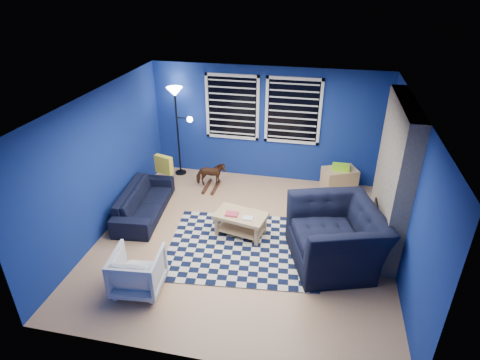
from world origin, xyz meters
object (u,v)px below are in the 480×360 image
at_px(sofa, 144,202).
at_px(floor_lamp, 177,104).
at_px(armchair_big, 336,236).
at_px(cabinet, 339,181).
at_px(armchair_bent, 138,271).
at_px(coffee_table, 241,220).
at_px(tv, 389,135).
at_px(rocking_horse, 211,174).

relative_size(sofa, floor_lamp, 0.91).
height_order(armchair_big, floor_lamp, floor_lamp).
bearing_deg(armchair_big, cabinet, 159.49).
distance_m(armchair_big, armchair_bent, 3.08).
xyz_separation_m(armchair_bent, coffee_table, (1.19, 1.65, -0.02)).
bearing_deg(floor_lamp, tv, -3.22).
xyz_separation_m(coffee_table, floor_lamp, (-1.85, 2.09, 1.35)).
bearing_deg(rocking_horse, armchair_bent, 155.60).
distance_m(sofa, floor_lamp, 2.27).
distance_m(sofa, cabinet, 4.01).
relative_size(armchair_bent, coffee_table, 0.73).
height_order(tv, floor_lamp, floor_lamp).
bearing_deg(cabinet, coffee_table, -155.84).
xyz_separation_m(sofa, floor_lamp, (0.11, 1.79, 1.39)).
height_order(armchair_bent, rocking_horse, armchair_bent).
distance_m(tv, armchair_bent, 5.21).
xyz_separation_m(tv, rocking_horse, (-3.50, -0.30, -1.07)).
bearing_deg(floor_lamp, armchair_bent, -80.05).
height_order(armchair_big, armchair_bent, armchair_big).
bearing_deg(floor_lamp, rocking_horse, -32.28).
bearing_deg(cabinet, rocking_horse, 163.87).
relative_size(sofa, armchair_big, 1.24).
height_order(sofa, armchair_big, armchair_big).
relative_size(sofa, rocking_horse, 2.95).
xyz_separation_m(tv, sofa, (-4.48, -1.55, -1.13)).
xyz_separation_m(coffee_table, cabinet, (1.71, 1.92, -0.02)).
distance_m(tv, armchair_big, 2.58).
distance_m(rocking_horse, floor_lamp, 1.68).
height_order(sofa, rocking_horse, rocking_horse).
height_order(rocking_horse, cabinet, cabinet).
height_order(sofa, coffee_table, sofa).
bearing_deg(tv, cabinet, 175.00).
relative_size(coffee_table, floor_lamp, 0.48).
relative_size(armchair_bent, floor_lamp, 0.35).
bearing_deg(cabinet, armchair_bent, -153.17).
xyz_separation_m(sofa, coffee_table, (1.96, -0.30, 0.04)).
xyz_separation_m(armchair_big, armchair_bent, (-2.81, -1.26, -0.16)).
height_order(tv, rocking_horse, tv).
distance_m(tv, rocking_horse, 3.67).
bearing_deg(sofa, tv, -77.01).
bearing_deg(coffee_table, armchair_big, -13.65).
relative_size(rocking_horse, coffee_table, 0.64).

